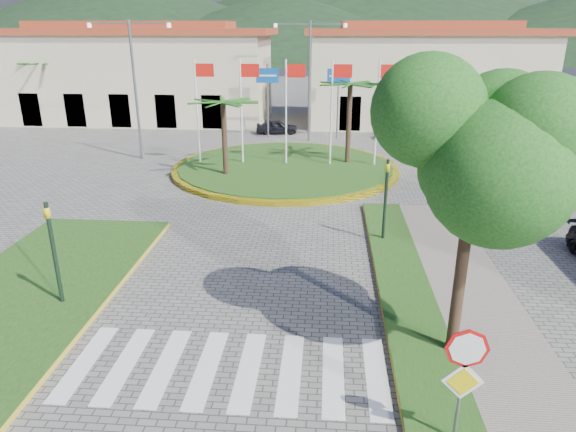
# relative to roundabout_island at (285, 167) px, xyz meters

# --- Properties ---
(median_left) EXTENTS (5.00, 14.00, 0.18)m
(median_left) POSITION_rel_roundabout_island_xyz_m (-6.50, -16.00, -0.08)
(median_left) COLOR #184413
(median_left) RESTS_ON ground
(crosswalk) EXTENTS (8.00, 3.00, 0.01)m
(crosswalk) POSITION_rel_roundabout_island_xyz_m (-0.00, -18.00, -0.16)
(crosswalk) COLOR silver
(crosswalk) RESTS_ON ground
(roundabout_island) EXTENTS (12.70, 12.70, 6.00)m
(roundabout_island) POSITION_rel_roundabout_island_xyz_m (0.00, 0.00, 0.00)
(roundabout_island) COLOR yellow
(roundabout_island) RESTS_ON ground
(stop_sign) EXTENTS (0.80, 0.11, 2.65)m
(stop_sign) POSITION_rel_roundabout_island_xyz_m (4.90, -20.04, 1.62)
(stop_sign) COLOR slate
(stop_sign) RESTS_ON ground
(deciduous_tree) EXTENTS (3.60, 3.60, 6.80)m
(deciduous_tree) POSITION_rel_roundabout_island_xyz_m (5.50, -17.00, 5.01)
(deciduous_tree) COLOR black
(deciduous_tree) RESTS_ON ground
(traffic_light_left) EXTENTS (0.15, 0.18, 3.20)m
(traffic_light_left) POSITION_rel_roundabout_island_xyz_m (-5.20, -15.50, 1.77)
(traffic_light_left) COLOR black
(traffic_light_left) RESTS_ON ground
(traffic_light_right) EXTENTS (0.15, 0.18, 3.20)m
(traffic_light_right) POSITION_rel_roundabout_island_xyz_m (4.50, -10.00, 1.77)
(traffic_light_right) COLOR black
(traffic_light_right) RESTS_ON ground
(traffic_light_far) EXTENTS (0.18, 0.15, 3.20)m
(traffic_light_far) POSITION_rel_roundabout_island_xyz_m (8.00, 4.00, 1.77)
(traffic_light_far) COLOR black
(traffic_light_far) RESTS_ON ground
(direction_sign_west) EXTENTS (1.60, 0.14, 5.20)m
(direction_sign_west) POSITION_rel_roundabout_island_xyz_m (-2.00, 8.97, 3.36)
(direction_sign_west) COLOR slate
(direction_sign_west) RESTS_ON ground
(direction_sign_east) EXTENTS (1.60, 0.14, 5.20)m
(direction_sign_east) POSITION_rel_roundabout_island_xyz_m (3.00, 8.97, 3.36)
(direction_sign_east) COLOR slate
(direction_sign_east) RESTS_ON ground
(street_lamp_centre) EXTENTS (4.80, 0.16, 8.00)m
(street_lamp_centre) POSITION_rel_roundabout_island_xyz_m (1.00, 8.00, 4.33)
(street_lamp_centre) COLOR slate
(street_lamp_centre) RESTS_ON ground
(street_lamp_west) EXTENTS (4.80, 0.16, 8.00)m
(street_lamp_west) POSITION_rel_roundabout_island_xyz_m (-9.00, 2.00, 4.33)
(street_lamp_west) COLOR slate
(street_lamp_west) RESTS_ON ground
(building_left) EXTENTS (23.32, 9.54, 8.05)m
(building_left) POSITION_rel_roundabout_island_xyz_m (-14.00, 16.00, 3.73)
(building_left) COLOR beige
(building_left) RESTS_ON ground
(building_right) EXTENTS (19.08, 9.54, 8.05)m
(building_right) POSITION_rel_roundabout_island_xyz_m (10.00, 16.00, 3.73)
(building_right) COLOR beige
(building_right) RESTS_ON ground
(hill_far_west) EXTENTS (140.00, 140.00, 22.00)m
(hill_far_west) POSITION_rel_roundabout_island_xyz_m (-55.00, 118.00, 10.83)
(hill_far_west) COLOR black
(hill_far_west) RESTS_ON ground
(hill_far_mid) EXTENTS (180.00, 180.00, 30.00)m
(hill_far_mid) POSITION_rel_roundabout_island_xyz_m (15.00, 138.00, 14.83)
(hill_far_mid) COLOR black
(hill_far_mid) RESTS_ON ground
(hill_near_back) EXTENTS (110.00, 110.00, 16.00)m
(hill_near_back) POSITION_rel_roundabout_island_xyz_m (-10.00, 108.00, 7.83)
(hill_near_back) COLOR black
(hill_near_back) RESTS_ON ground
(white_van) EXTENTS (4.08, 2.26, 1.08)m
(white_van) POSITION_rel_roundabout_island_xyz_m (-8.76, 12.77, 0.37)
(white_van) COLOR #B9B9BB
(white_van) RESTS_ON ground
(car_dark_a) EXTENTS (3.21, 1.60, 1.05)m
(car_dark_a) POSITION_rel_roundabout_island_xyz_m (-1.52, 10.46, 0.36)
(car_dark_a) COLOR black
(car_dark_a) RESTS_ON ground
(car_dark_b) EXTENTS (4.01, 2.02, 1.26)m
(car_dark_b) POSITION_rel_roundabout_island_xyz_m (7.99, 9.13, 0.46)
(car_dark_b) COLOR black
(car_dark_b) RESTS_ON ground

